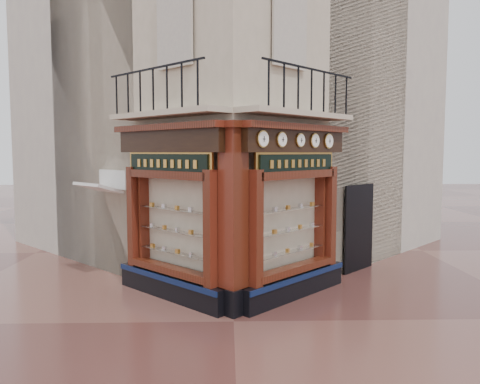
{
  "coord_description": "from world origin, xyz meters",
  "views": [
    {
      "loc": [
        -0.12,
        -9.02,
        3.35
      ],
      "look_at": [
        0.18,
        2.0,
        2.41
      ],
      "focal_mm": 35.0,
      "sensor_mm": 36.0,
      "label": 1
    }
  ],
  "objects_px": {
    "corner_pilaster": "(233,221)",
    "clock_c": "(300,140)",
    "clock_a": "(263,139)",
    "clock_b": "(282,140)",
    "clock_d": "(315,141)",
    "clock_e": "(329,141)",
    "signboard_left": "(168,164)",
    "signboard_right": "(297,163)",
    "awning": "(101,278)"
  },
  "relations": [
    {
      "from": "clock_b",
      "to": "clock_c",
      "type": "distance_m",
      "value": 0.67
    },
    {
      "from": "clock_b",
      "to": "awning",
      "type": "relative_size",
      "value": 0.25
    },
    {
      "from": "clock_c",
      "to": "clock_d",
      "type": "relative_size",
      "value": 0.92
    },
    {
      "from": "clock_b",
      "to": "clock_d",
      "type": "relative_size",
      "value": 0.97
    },
    {
      "from": "corner_pilaster",
      "to": "clock_c",
      "type": "height_order",
      "value": "corner_pilaster"
    },
    {
      "from": "clock_c",
      "to": "corner_pilaster",
      "type": "bearing_deg",
      "value": 165.95
    },
    {
      "from": "awning",
      "to": "signboard_left",
      "type": "relative_size",
      "value": 0.61
    },
    {
      "from": "clock_c",
      "to": "clock_e",
      "type": "bearing_deg",
      "value": 0.0
    },
    {
      "from": "clock_c",
      "to": "clock_e",
      "type": "relative_size",
      "value": 0.87
    },
    {
      "from": "clock_e",
      "to": "awning",
      "type": "bearing_deg",
      "value": 124.41
    },
    {
      "from": "awning",
      "to": "signboard_left",
      "type": "xyz_separation_m",
      "value": [
        2.05,
        -1.79,
        3.1
      ]
    },
    {
      "from": "clock_d",
      "to": "clock_e",
      "type": "relative_size",
      "value": 0.94
    },
    {
      "from": "corner_pilaster",
      "to": "clock_d",
      "type": "xyz_separation_m",
      "value": [
        1.91,
        1.3,
        1.67
      ]
    },
    {
      "from": "corner_pilaster",
      "to": "clock_a",
      "type": "relative_size",
      "value": 11.38
    },
    {
      "from": "clock_c",
      "to": "clock_a",
      "type": "bearing_deg",
      "value": 180.0
    },
    {
      "from": "signboard_left",
      "to": "clock_d",
      "type": "bearing_deg",
      "value": -130.07
    },
    {
      "from": "corner_pilaster",
      "to": "clock_c",
      "type": "xyz_separation_m",
      "value": [
        1.51,
        0.9,
        1.67
      ]
    },
    {
      "from": "clock_c",
      "to": "signboard_left",
      "type": "height_order",
      "value": "clock_c"
    },
    {
      "from": "signboard_left",
      "to": "clock_c",
      "type": "bearing_deg",
      "value": -137.1
    },
    {
      "from": "clock_b",
      "to": "clock_d",
      "type": "bearing_deg",
      "value": -0.0
    },
    {
      "from": "clock_a",
      "to": "clock_e",
      "type": "xyz_separation_m",
      "value": [
        1.72,
        1.72,
        0.0
      ]
    },
    {
      "from": "clock_e",
      "to": "signboard_left",
      "type": "distance_m",
      "value": 3.88
    },
    {
      "from": "corner_pilaster",
      "to": "clock_c",
      "type": "relative_size",
      "value": 12.77
    },
    {
      "from": "clock_b",
      "to": "signboard_left",
      "type": "bearing_deg",
      "value": 121.95
    },
    {
      "from": "clock_a",
      "to": "awning",
      "type": "xyz_separation_m",
      "value": [
        -4.12,
        2.81,
        -3.62
      ]
    },
    {
      "from": "clock_a",
      "to": "clock_b",
      "type": "distance_m",
      "value": 0.62
    },
    {
      "from": "clock_a",
      "to": "signboard_left",
      "type": "relative_size",
      "value": 0.17
    },
    {
      "from": "clock_c",
      "to": "signboard_right",
      "type": "distance_m",
      "value": 0.53
    },
    {
      "from": "signboard_left",
      "to": "signboard_right",
      "type": "relative_size",
      "value": 1.03
    },
    {
      "from": "clock_b",
      "to": "clock_c",
      "type": "bearing_deg",
      "value": -0.0
    },
    {
      "from": "clock_b",
      "to": "clock_e",
      "type": "bearing_deg",
      "value": 0.0
    },
    {
      "from": "clock_e",
      "to": "signboard_right",
      "type": "bearing_deg",
      "value": 174.28
    },
    {
      "from": "clock_a",
      "to": "clock_c",
      "type": "distance_m",
      "value": 1.28
    },
    {
      "from": "clock_d",
      "to": "signboard_left",
      "type": "xyz_separation_m",
      "value": [
        -3.37,
        -0.29,
        -0.52
      ]
    },
    {
      "from": "clock_c",
      "to": "awning",
      "type": "xyz_separation_m",
      "value": [
        -5.02,
        1.9,
        -3.62
      ]
    },
    {
      "from": "signboard_left",
      "to": "signboard_right",
      "type": "height_order",
      "value": "signboard_left"
    },
    {
      "from": "clock_a",
      "to": "clock_e",
      "type": "relative_size",
      "value": 0.97
    },
    {
      "from": "clock_b",
      "to": "signboard_left",
      "type": "relative_size",
      "value": 0.16
    },
    {
      "from": "clock_e",
      "to": "corner_pilaster",
      "type": "bearing_deg",
      "value": 171.49
    },
    {
      "from": "corner_pilaster",
      "to": "clock_d",
      "type": "height_order",
      "value": "corner_pilaster"
    },
    {
      "from": "clock_e",
      "to": "clock_a",
      "type": "bearing_deg",
      "value": -180.0
    },
    {
      "from": "clock_c",
      "to": "signboard_right",
      "type": "height_order",
      "value": "clock_c"
    },
    {
      "from": "awning",
      "to": "signboard_right",
      "type": "bearing_deg",
      "value": -154.82
    },
    {
      "from": "corner_pilaster",
      "to": "clock_b",
      "type": "bearing_deg",
      "value": -22.3
    },
    {
      "from": "clock_a",
      "to": "clock_b",
      "type": "bearing_deg",
      "value": -0.0
    },
    {
      "from": "clock_d",
      "to": "signboard_left",
      "type": "bearing_deg",
      "value": 139.93
    },
    {
      "from": "signboard_right",
      "to": "clock_a",
      "type": "bearing_deg",
      "value": -175.23
    },
    {
      "from": "clock_b",
      "to": "signboard_right",
      "type": "xyz_separation_m",
      "value": [
        0.42,
        0.58,
        -0.52
      ]
    },
    {
      "from": "corner_pilaster",
      "to": "clock_a",
      "type": "xyz_separation_m",
      "value": [
        0.6,
        -0.0,
        1.67
      ]
    },
    {
      "from": "clock_d",
      "to": "signboard_right",
      "type": "relative_size",
      "value": 0.17
    }
  ]
}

